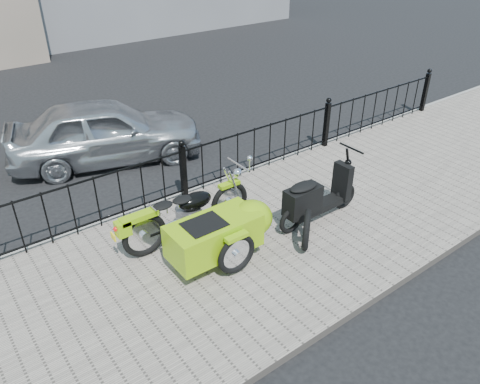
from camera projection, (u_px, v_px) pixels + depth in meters
ground at (228, 236)px, 7.47m from camera, size 120.00×120.00×0.00m
sidewalk at (247, 248)px, 7.10m from camera, size 30.00×3.80×0.12m
curb at (181, 195)px, 8.43m from camera, size 30.00×0.10×0.12m
iron_fence at (184, 173)px, 8.07m from camera, size 14.11×0.11×1.08m
motorcycle_sidecar at (219, 226)px, 6.66m from camera, size 2.28×1.48×0.98m
scooter at (315, 198)px, 7.39m from camera, size 1.67×0.49×1.13m
spare_tire at (307, 230)px, 6.86m from camera, size 0.53×0.49×0.63m
sedan_car at (106, 131)px, 9.45m from camera, size 4.10×2.60×1.30m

